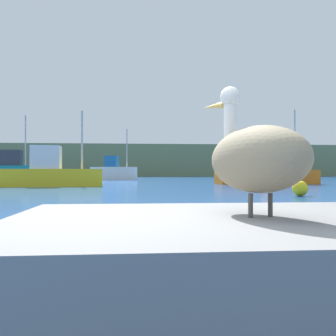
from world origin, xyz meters
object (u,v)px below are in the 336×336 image
at_px(pelican, 255,157).
at_px(fishing_boat_white, 114,171).
at_px(fishing_boat_blue, 297,171).
at_px(fishing_boat_orange, 272,171).
at_px(mooring_buoy, 300,188).
at_px(fishing_boat_yellow, 50,173).
at_px(fishing_boat_teal, 7,171).

bearing_deg(pelican, fishing_boat_white, -11.45).
distance_m(pelican, fishing_boat_blue, 45.83).
bearing_deg(fishing_boat_blue, fishing_boat_white, -1.82).
height_order(fishing_boat_orange, fishing_boat_white, fishing_boat_orange).
xyz_separation_m(fishing_boat_white, mooring_buoy, (8.42, -27.96, -0.63)).
xyz_separation_m(fishing_boat_blue, mooring_buoy, (-13.19, -30.31, -0.62)).
height_order(fishing_boat_yellow, mooring_buoy, fishing_boat_yellow).
bearing_deg(fishing_boat_yellow, fishing_boat_blue, 33.75).
height_order(fishing_boat_yellow, fishing_boat_white, fishing_boat_white).
bearing_deg(fishing_boat_orange, mooring_buoy, -110.04).
height_order(pelican, fishing_boat_teal, fishing_boat_teal).
bearing_deg(fishing_boat_white, mooring_buoy, -58.93).
bearing_deg(fishing_boat_white, fishing_boat_blue, 20.50).
bearing_deg(fishing_boat_blue, fishing_boat_teal, 11.01).
bearing_deg(fishing_boat_yellow, fishing_boat_white, 75.05).
bearing_deg(mooring_buoy, fishing_boat_white, 106.76).
bearing_deg(fishing_boat_yellow, fishing_boat_teal, 115.04).
height_order(pelican, fishing_boat_yellow, fishing_boat_yellow).
xyz_separation_m(pelican, fishing_boat_blue, (18.67, 41.85, -0.11)).
bearing_deg(fishing_boat_yellow, mooring_buoy, -47.48).
relative_size(fishing_boat_teal, mooring_buoy, 9.92).
xyz_separation_m(pelican, fishing_boat_teal, (-11.54, 31.44, -0.06)).
distance_m(fishing_boat_teal, fishing_boat_white, 11.78).
bearing_deg(mooring_buoy, fishing_boat_orange, 73.91).
bearing_deg(fishing_boat_orange, fishing_boat_white, 126.50).
bearing_deg(pelican, fishing_boat_orange, -36.23).
bearing_deg(fishing_boat_orange, fishing_boat_blue, 57.09).
bearing_deg(fishing_boat_white, fishing_boat_orange, -35.24).
height_order(fishing_boat_orange, fishing_boat_blue, fishing_boat_orange).
relative_size(pelican, fishing_boat_teal, 0.21).
bearing_deg(fishing_boat_blue, pelican, 57.95).
relative_size(pelican, fishing_boat_white, 0.23).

